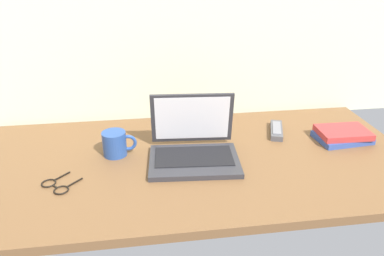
# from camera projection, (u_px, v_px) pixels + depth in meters

# --- Properties ---
(desk) EXTENTS (1.60, 0.76, 0.03)m
(desk) POSITION_uv_depth(u_px,v_px,m) (191.00, 162.00, 1.31)
(desk) COLOR brown
(desk) RESTS_ON ground
(laptop) EXTENTS (0.33, 0.28, 0.22)m
(laptop) POSITION_uv_depth(u_px,v_px,m) (193.00, 146.00, 1.29)
(laptop) COLOR #2D2D33
(laptop) RESTS_ON desk
(coffee_mug) EXTENTS (0.12, 0.08, 0.09)m
(coffee_mug) POSITION_uv_depth(u_px,v_px,m) (115.00, 143.00, 1.30)
(coffee_mug) COLOR #26478C
(coffee_mug) RESTS_ON desk
(remote_control_near) EXTENTS (0.09, 0.17, 0.02)m
(remote_control_near) POSITION_uv_depth(u_px,v_px,m) (276.00, 130.00, 1.48)
(remote_control_near) COLOR #4C4C51
(remote_control_near) RESTS_ON desk
(eyeglasses) EXTENTS (0.14, 0.14, 0.01)m
(eyeglasses) POSITION_uv_depth(u_px,v_px,m) (56.00, 186.00, 1.14)
(eyeglasses) COLOR black
(eyeglasses) RESTS_ON desk
(book_stack) EXTENTS (0.21, 0.15, 0.05)m
(book_stack) POSITION_uv_depth(u_px,v_px,m) (343.00, 135.00, 1.42)
(book_stack) COLOR #334C99
(book_stack) RESTS_ON desk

